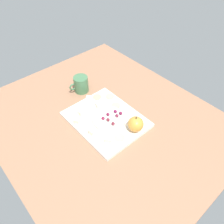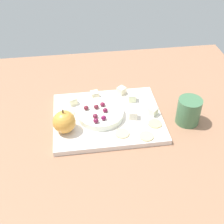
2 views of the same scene
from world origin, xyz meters
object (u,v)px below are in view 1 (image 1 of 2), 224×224
object	(u,v)px
cheese_cube_1	(81,113)
grape_1	(115,111)
cheese_cube_5	(92,132)
grape_0	(103,118)
cracker_1	(97,97)
cracker_2	(120,137)
grape_6	(121,113)
grape_4	(113,124)
cheese_cube_3	(77,121)
serving_dish	(109,119)
grape_2	(117,116)
cracker_0	(110,96)
grape_5	(108,114)
grape_3	(108,120)
cheese_cube_2	(108,140)
cup	(81,84)
cheese_cube_0	(99,105)
cracker_3	(116,105)
platter	(107,119)
cheese_cube_4	(89,99)
apple_whole	(136,124)

from	to	relation	value
cheese_cube_1	grape_1	distance (cm)	16.56
cheese_cube_5	grape_0	bearing A→B (deg)	103.70
cracker_1	cracker_2	bearing A→B (deg)	-18.79
cracker_1	grape_6	distance (cm)	19.38
grape_4	cheese_cube_3	bearing A→B (deg)	-142.58
serving_dish	cheese_cube_3	size ratio (longest dim) A/B	5.84
grape_1	grape_2	size ratio (longest dim) A/B	1.00
cracker_0	serving_dish	bearing A→B (deg)	-41.75
grape_4	grape_5	distance (cm)	6.47
grape_1	grape_6	xyz separation A→B (cm)	(2.58, 1.10, 0.02)
grape_3	cracker_0	bearing A→B (deg)	136.61
grape_1	grape_5	distance (cm)	3.97
grape_3	cheese_cube_1	bearing A→B (deg)	-157.08
cheese_cube_2	cracker_2	world-z (taller)	cheese_cube_2
grape_1	cheese_cube_3	bearing A→B (deg)	-117.44
cracker_1	cracker_0	bearing A→B (deg)	52.88
cheese_cube_5	cup	bearing A→B (deg)	152.72
cracker_0	cup	world-z (taller)	cup
grape_1	grape_6	world-z (taller)	same
grape_5	grape_6	distance (cm)	6.09
cheese_cube_0	cracker_3	size ratio (longest dim) A/B	0.59
cheese_cube_3	grape_5	distance (cm)	14.80
cheese_cube_2	cheese_cube_5	world-z (taller)	same
cheese_cube_1	cracker_1	xyz separation A→B (cm)	(-5.00, 13.70, -1.13)
cracker_3	cracker_1	bearing A→B (deg)	-164.71
grape_1	cheese_cube_0	bearing A→B (deg)	-167.57
cracker_3	cheese_cube_1	bearing A→B (deg)	-110.74
platter	cheese_cube_4	world-z (taller)	cheese_cube_4
grape_4	grape_6	bearing A→B (deg)	110.01
cheese_cube_2	grape_0	bearing A→B (deg)	151.34
serving_dish	grape_2	world-z (taller)	grape_2
cheese_cube_2	cheese_cube_3	distance (cm)	18.53
serving_dish	grape_2	bearing A→B (deg)	57.27
apple_whole	cracker_1	world-z (taller)	apple_whole
apple_whole	grape_3	bearing A→B (deg)	-146.43
serving_dish	platter	bearing A→B (deg)	172.21
cheese_cube_5	cheese_cube_1	bearing A→B (deg)	165.32
cheese_cube_5	grape_2	distance (cm)	14.03
serving_dish	grape_3	bearing A→B (deg)	-57.01
cheese_cube_0	platter	bearing A→B (deg)	-11.87
platter	grape_2	size ratio (longest dim) A/B	21.08
cheese_cube_0	grape_4	world-z (taller)	grape_4
cheese_cube_4	cup	xyz separation A→B (cm)	(-11.13, 3.16, 1.45)
platter	grape_2	world-z (taller)	grape_2
cracker_3	serving_dish	bearing A→B (deg)	-58.14
platter	apple_whole	distance (cm)	15.77
cracker_0	cracker_1	world-z (taller)	same
cracker_2	grape_2	size ratio (longest dim) A/B	2.64
cracker_0	grape_3	bearing A→B (deg)	-43.39
grape_5	cracker_0	bearing A→B (deg)	135.75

